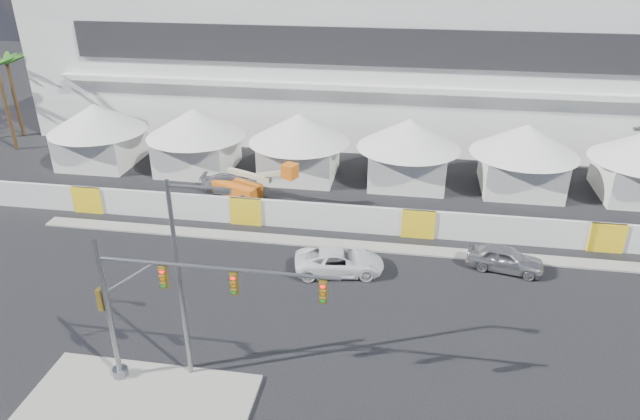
% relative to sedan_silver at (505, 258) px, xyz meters
% --- Properties ---
extents(ground, '(160.00, 160.00, 0.00)m').
position_rel_sedan_silver_xyz_m(ground, '(-11.29, -11.10, -0.78)').
color(ground, black).
rests_on(ground, ground).
extents(median_island, '(10.00, 5.00, 0.15)m').
position_rel_sedan_silver_xyz_m(median_island, '(-17.29, -14.10, -0.70)').
color(median_island, gray).
rests_on(median_island, ground).
extents(stadium, '(80.00, 24.80, 21.98)m').
position_rel_sedan_silver_xyz_m(stadium, '(-2.58, 30.40, 8.67)').
color(stadium, silver).
rests_on(stadium, ground).
extents(tent_row, '(53.40, 8.40, 5.40)m').
position_rel_sedan_silver_xyz_m(tent_row, '(-10.79, 12.90, 2.37)').
color(tent_row, silver).
rests_on(tent_row, ground).
extents(hoarding_fence, '(70.00, 0.25, 2.00)m').
position_rel_sedan_silver_xyz_m(hoarding_fence, '(-5.29, 3.40, 0.22)').
color(hoarding_fence, silver).
rests_on(hoarding_fence, ground).
extents(palm_cluster, '(10.60, 10.60, 8.55)m').
position_rel_sedan_silver_xyz_m(palm_cluster, '(-44.75, 18.40, 6.11)').
color(palm_cluster, '#47331E').
rests_on(palm_cluster, ground).
extents(sedan_silver, '(2.73, 4.84, 1.55)m').
position_rel_sedan_silver_xyz_m(sedan_silver, '(0.00, 0.00, 0.00)').
color(sedan_silver, '#A1A1A5').
rests_on(sedan_silver, ground).
extents(pickup_curb, '(3.41, 5.76, 1.50)m').
position_rel_sedan_silver_xyz_m(pickup_curb, '(-9.97, -1.90, -0.03)').
color(pickup_curb, white).
rests_on(pickup_curb, ground).
extents(lot_car_c, '(2.02, 4.66, 1.33)m').
position_rel_sedan_silver_xyz_m(lot_car_c, '(-20.13, 8.73, -0.11)').
color(lot_car_c, '#B7B6BB').
rests_on(lot_car_c, ground).
extents(traffic_mast, '(10.59, 0.71, 7.27)m').
position_rel_sedan_silver_xyz_m(traffic_mast, '(-16.55, -12.66, 3.47)').
color(traffic_mast, slate).
rests_on(traffic_mast, median_island).
extents(streetlight_median, '(2.70, 0.27, 9.78)m').
position_rel_sedan_silver_xyz_m(streetlight_median, '(-15.42, -11.90, 4.99)').
color(streetlight_median, slate).
rests_on(streetlight_median, median_island).
extents(boom_lift, '(7.76, 3.04, 3.79)m').
position_rel_sedan_silver_xyz_m(boom_lift, '(-18.53, 7.74, 0.24)').
color(boom_lift, orange).
rests_on(boom_lift, ground).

